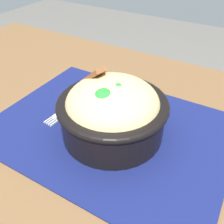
# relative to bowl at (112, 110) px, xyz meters

# --- Properties ---
(table) EXTENTS (1.39, 0.79, 0.70)m
(table) POSITION_rel_bowl_xyz_m (-0.00, 0.01, -0.12)
(table) COLOR brown
(table) RESTS_ON ground_plane
(placemat) EXTENTS (0.46, 0.35, 0.00)m
(placemat) POSITION_rel_bowl_xyz_m (0.01, -0.01, -0.06)
(placemat) COLOR #11194C
(placemat) RESTS_ON table
(bowl) EXTENTS (0.21, 0.21, 0.13)m
(bowl) POSITION_rel_bowl_xyz_m (0.00, 0.00, 0.00)
(bowl) COLOR black
(bowl) RESTS_ON placemat
(fork) EXTENTS (0.03, 0.14, 0.00)m
(fork) POSITION_rel_bowl_xyz_m (0.12, -0.01, -0.05)
(fork) COLOR #B8B8B8
(fork) RESTS_ON placemat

